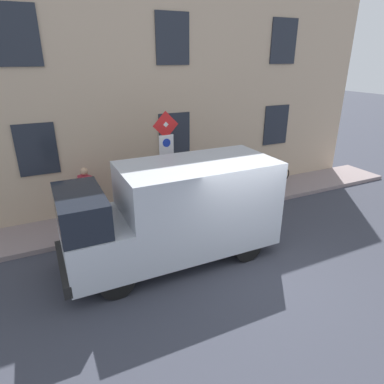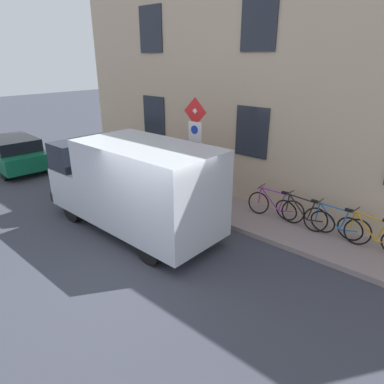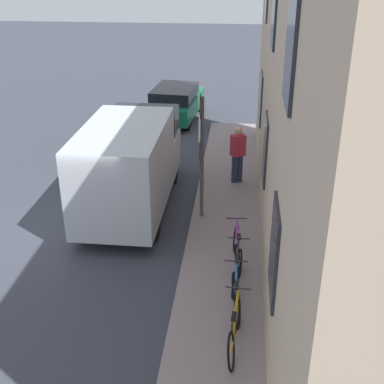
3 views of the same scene
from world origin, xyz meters
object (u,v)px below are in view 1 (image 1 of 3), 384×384
Objects in this scene: bicycle_black at (233,183)px; bicycle_purple at (213,186)px; pedestrian at (87,193)px; delivery_van at (176,211)px; bicycle_blue at (253,179)px; bicycle_orange at (271,176)px; sign_post_stacked at (166,154)px.

bicycle_black is 1.00× the size of bicycle_purple.
pedestrian is (-0.10, 5.24, 0.56)m from bicycle_black.
delivery_van is 3.12× the size of bicycle_blue.
delivery_van is 4.66m from bicycle_black.
bicycle_black is at bearing -1.80° from bicycle_blue.
bicycle_black is (-0.00, 1.72, 0.00)m from bicycle_orange.
bicycle_blue is at bearing -146.17° from delivery_van.
sign_post_stacked is 1.87× the size of bicycle_black.
bicycle_orange is at bearing -150.68° from delivery_van.
bicycle_blue is at bearing -178.38° from bicycle_black.
pedestrian is at bearing -0.88° from bicycle_blue.
bicycle_purple is (-0.00, 1.72, 0.00)m from bicycle_blue.
sign_post_stacked is 1.86× the size of pedestrian.
bicycle_black is (2.92, -3.55, -0.82)m from delivery_van.
pedestrian is at bearing 5.45° from bicycle_orange.
sign_post_stacked is 1.87× the size of bicycle_orange.
bicycle_orange is 6.98m from pedestrian.
sign_post_stacked reaches higher than bicycle_blue.
bicycle_orange is 0.86m from bicycle_blue.
sign_post_stacked is at bearing -46.85° from pedestrian.
pedestrian reaches higher than bicycle_black.
delivery_van reaches higher than bicycle_orange.
sign_post_stacked is at bearing 20.21° from bicycle_black.
bicycle_blue is 1.00× the size of bicycle_black.
bicycle_blue is (-0.00, 0.86, 0.00)m from bicycle_orange.
bicycle_blue is at bearing -75.36° from sign_post_stacked.
bicycle_black is (0.00, 0.86, 0.00)m from bicycle_blue.
bicycle_blue is 0.86m from bicycle_black.
delivery_van is at bearing -83.45° from pedestrian.
pedestrian is (-0.09, 4.38, 0.56)m from bicycle_purple.
bicycle_orange is (1.01, -4.73, -1.71)m from sign_post_stacked.
bicycle_purple is at bearing 1.70° from bicycle_black.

